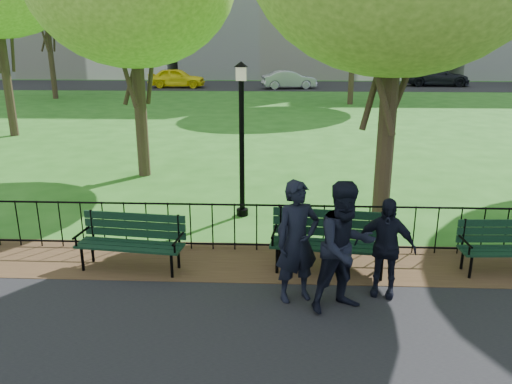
{
  "coord_description": "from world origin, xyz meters",
  "views": [
    {
      "loc": [
        -0.63,
        -6.38,
        3.72
      ],
      "look_at": [
        -0.99,
        1.5,
        1.28
      ],
      "focal_mm": 35.0,
      "sensor_mm": 36.0,
      "label": 1
    }
  ],
  "objects_px": {
    "person_mid": "(345,247)",
    "person_right": "(385,247)",
    "park_bench_right_a": "(511,241)",
    "lamppost": "(242,135)",
    "taxi": "(177,78)",
    "sedan_dark": "(435,76)",
    "person_left": "(297,242)",
    "sedan_silver": "(289,80)",
    "park_bench_main": "(315,234)",
    "park_bench_left_a": "(132,236)"
  },
  "relations": [
    {
      "from": "person_mid",
      "to": "person_right",
      "type": "distance_m",
      "value": 0.82
    },
    {
      "from": "park_bench_right_a",
      "to": "person_right",
      "type": "height_order",
      "value": "person_right"
    },
    {
      "from": "park_bench_right_a",
      "to": "lamppost",
      "type": "relative_size",
      "value": 0.52
    },
    {
      "from": "person_right",
      "to": "taxi",
      "type": "distance_m",
      "value": 33.89
    },
    {
      "from": "park_bench_right_a",
      "to": "sedan_dark",
      "type": "xyz_separation_m",
      "value": [
        8.74,
        33.93,
        0.23
      ]
    },
    {
      "from": "park_bench_right_a",
      "to": "person_left",
      "type": "height_order",
      "value": "person_left"
    },
    {
      "from": "park_bench_right_a",
      "to": "lamppost",
      "type": "xyz_separation_m",
      "value": [
        -4.58,
        2.56,
        1.24
      ]
    },
    {
      "from": "person_left",
      "to": "taxi",
      "type": "xyz_separation_m",
      "value": [
        -8.28,
        32.72,
        -0.16
      ]
    },
    {
      "from": "person_left",
      "to": "sedan_dark",
      "type": "distance_m",
      "value": 37.09
    },
    {
      "from": "person_left",
      "to": "taxi",
      "type": "bearing_deg",
      "value": 80.88
    },
    {
      "from": "person_right",
      "to": "sedan_silver",
      "type": "bearing_deg",
      "value": 108.74
    },
    {
      "from": "lamppost",
      "to": "taxi",
      "type": "distance_m",
      "value": 29.98
    },
    {
      "from": "person_mid",
      "to": "sedan_silver",
      "type": "bearing_deg",
      "value": 65.85
    },
    {
      "from": "park_bench_main",
      "to": "person_right",
      "type": "height_order",
      "value": "person_right"
    },
    {
      "from": "park_bench_right_a",
      "to": "park_bench_left_a",
      "type": "bearing_deg",
      "value": 178.34
    },
    {
      "from": "person_left",
      "to": "park_bench_right_a",
      "type": "bearing_deg",
      "value": -6.37
    },
    {
      "from": "lamppost",
      "to": "sedan_silver",
      "type": "xyz_separation_m",
      "value": [
        1.5,
        28.61,
        -1.09
      ]
    },
    {
      "from": "person_mid",
      "to": "park_bench_main",
      "type": "bearing_deg",
      "value": 80.38
    },
    {
      "from": "park_bench_main",
      "to": "lamppost",
      "type": "relative_size",
      "value": 0.6
    },
    {
      "from": "taxi",
      "to": "sedan_dark",
      "type": "xyz_separation_m",
      "value": [
        20.54,
        2.29,
        0.02
      ]
    },
    {
      "from": "park_bench_main",
      "to": "park_bench_right_a",
      "type": "xyz_separation_m",
      "value": [
        3.2,
        0.11,
        -0.12
      ]
    },
    {
      "from": "park_bench_left_a",
      "to": "sedan_silver",
      "type": "height_order",
      "value": "sedan_silver"
    },
    {
      "from": "park_bench_left_a",
      "to": "person_right",
      "type": "distance_m",
      "value": 4.08
    },
    {
      "from": "park_bench_main",
      "to": "taxi",
      "type": "relative_size",
      "value": 0.45
    },
    {
      "from": "park_bench_main",
      "to": "person_left",
      "type": "xyz_separation_m",
      "value": [
        -0.32,
        -0.97,
        0.26
      ]
    },
    {
      "from": "park_bench_left_a",
      "to": "lamppost",
      "type": "xyz_separation_m",
      "value": [
        1.65,
        2.69,
        1.21
      ]
    },
    {
      "from": "park_bench_main",
      "to": "person_left",
      "type": "distance_m",
      "value": 1.05
    },
    {
      "from": "sedan_dark",
      "to": "park_bench_main",
      "type": "bearing_deg",
      "value": 162.38
    },
    {
      "from": "person_mid",
      "to": "lamppost",
      "type": "bearing_deg",
      "value": 89.23
    },
    {
      "from": "lamppost",
      "to": "person_right",
      "type": "distance_m",
      "value": 4.28
    },
    {
      "from": "park_bench_left_a",
      "to": "park_bench_right_a",
      "type": "xyz_separation_m",
      "value": [
        6.23,
        0.13,
        -0.03
      ]
    },
    {
      "from": "park_bench_left_a",
      "to": "sedan_silver",
      "type": "relative_size",
      "value": 0.44
    },
    {
      "from": "person_mid",
      "to": "taxi",
      "type": "bearing_deg",
      "value": 80.64
    },
    {
      "from": "lamppost",
      "to": "sedan_silver",
      "type": "bearing_deg",
      "value": 86.99
    },
    {
      "from": "person_mid",
      "to": "sedan_dark",
      "type": "xyz_separation_m",
      "value": [
        11.61,
        35.26,
        -0.18
      ]
    },
    {
      "from": "sedan_dark",
      "to": "park_bench_right_a",
      "type": "bearing_deg",
      "value": 167.26
    },
    {
      "from": "park_bench_main",
      "to": "park_bench_left_a",
      "type": "relative_size",
      "value": 1.08
    },
    {
      "from": "park_bench_main",
      "to": "sedan_silver",
      "type": "height_order",
      "value": "sedan_silver"
    },
    {
      "from": "person_right",
      "to": "person_mid",
      "type": "bearing_deg",
      "value": -127.39
    },
    {
      "from": "park_bench_main",
      "to": "person_left",
      "type": "bearing_deg",
      "value": -102.06
    },
    {
      "from": "person_left",
      "to": "sedan_silver",
      "type": "distance_m",
      "value": 32.24
    },
    {
      "from": "lamppost",
      "to": "taxi",
      "type": "bearing_deg",
      "value": 103.94
    },
    {
      "from": "park_bench_right_a",
      "to": "taxi",
      "type": "bearing_deg",
      "value": 107.62
    },
    {
      "from": "park_bench_right_a",
      "to": "taxi",
      "type": "distance_m",
      "value": 33.77
    },
    {
      "from": "sedan_silver",
      "to": "sedan_dark",
      "type": "relative_size",
      "value": 0.78
    },
    {
      "from": "park_bench_left_a",
      "to": "person_mid",
      "type": "height_order",
      "value": "person_mid"
    },
    {
      "from": "park_bench_main",
      "to": "person_left",
      "type": "relative_size",
      "value": 1.08
    },
    {
      "from": "sedan_silver",
      "to": "person_left",
      "type": "bearing_deg",
      "value": 167.14
    },
    {
      "from": "person_mid",
      "to": "sedan_dark",
      "type": "relative_size",
      "value": 0.36
    },
    {
      "from": "person_left",
      "to": "person_right",
      "type": "xyz_separation_m",
      "value": [
        1.3,
        0.21,
        -0.15
      ]
    }
  ]
}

